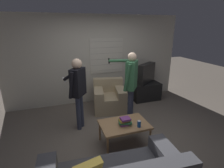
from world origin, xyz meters
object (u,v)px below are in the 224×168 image
object	(u,v)px
armchair_beige	(109,98)
floor_fan	(125,98)
person_right_standing	(131,80)
tv	(146,73)
spare_remote	(138,124)
book_stack	(125,121)
coffee_table	(124,126)
soda_can	(139,124)
person_left_standing	(78,86)

from	to	relation	value
armchair_beige	floor_fan	xyz separation A→B (m)	(0.56, 0.15, -0.16)
person_right_standing	tv	bearing A→B (deg)	-4.90
person_right_standing	spare_remote	xyz separation A→B (m)	(-0.21, -0.84, -0.60)
tv	book_stack	xyz separation A→B (m)	(-1.51, -1.92, -0.32)
coffee_table	book_stack	size ratio (longest dim) A/B	3.38
coffee_table	spare_remote	bearing A→B (deg)	-22.29
book_stack	floor_fan	bearing A→B (deg)	66.45
person_right_standing	book_stack	distance (m)	1.05
coffee_table	floor_fan	world-z (taller)	coffee_table
person_right_standing	floor_fan	xyz separation A→B (m)	(0.32, 1.01, -0.90)
soda_can	person_left_standing	bearing A→B (deg)	131.34
person_right_standing	armchair_beige	bearing A→B (deg)	53.25
person_left_standing	soda_can	world-z (taller)	person_left_standing
person_left_standing	spare_remote	distance (m)	1.48
floor_fan	person_right_standing	bearing A→B (deg)	-107.69
tv	floor_fan	xyz separation A→B (m)	(-0.73, -0.13, -0.68)
tv	person_left_standing	size ratio (longest dim) A/B	0.47
tv	person_right_standing	distance (m)	1.57
armchair_beige	soda_can	size ratio (longest dim) A/B	7.82
soda_can	person_right_standing	bearing A→B (deg)	75.65
coffee_table	book_stack	bearing A→B (deg)	-98.28
person_right_standing	person_left_standing	bearing A→B (deg)	121.05
spare_remote	armchair_beige	bearing A→B (deg)	119.26
coffee_table	spare_remote	world-z (taller)	spare_remote
spare_remote	person_left_standing	bearing A→B (deg)	162.91
armchair_beige	book_stack	distance (m)	1.66
person_left_standing	armchair_beige	bearing A→B (deg)	-15.86
tv	book_stack	size ratio (longest dim) A/B	2.79
person_right_standing	spare_remote	bearing A→B (deg)	-156.10
spare_remote	floor_fan	xyz separation A→B (m)	(0.53, 1.85, -0.30)
floor_fan	book_stack	bearing A→B (deg)	-113.55
coffee_table	book_stack	distance (m)	0.12
book_stack	floor_fan	world-z (taller)	book_stack
armchair_beige	soda_can	distance (m)	1.80
spare_remote	floor_fan	distance (m)	1.95
armchair_beige	person_right_standing	xyz separation A→B (m)	(0.24, -0.86, 0.74)
tv	floor_fan	distance (m)	1.00
person_right_standing	book_stack	world-z (taller)	person_right_standing
coffee_table	tv	world-z (taller)	tv
coffee_table	person_right_standing	world-z (taller)	person_right_standing
armchair_beige	book_stack	size ratio (longest dim) A/B	3.64
spare_remote	coffee_table	bearing A→B (deg)	-174.21
armchair_beige	coffee_table	world-z (taller)	armchair_beige
person_left_standing	soda_can	distance (m)	1.50
tv	soda_can	world-z (taller)	tv
coffee_table	floor_fan	distance (m)	1.93
coffee_table	person_right_standing	size ratio (longest dim) A/B	0.54
book_stack	spare_remote	xyz separation A→B (m)	(0.25, -0.06, -0.06)
person_right_standing	coffee_table	bearing A→B (deg)	-173.76
tv	soda_can	bearing A→B (deg)	25.56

